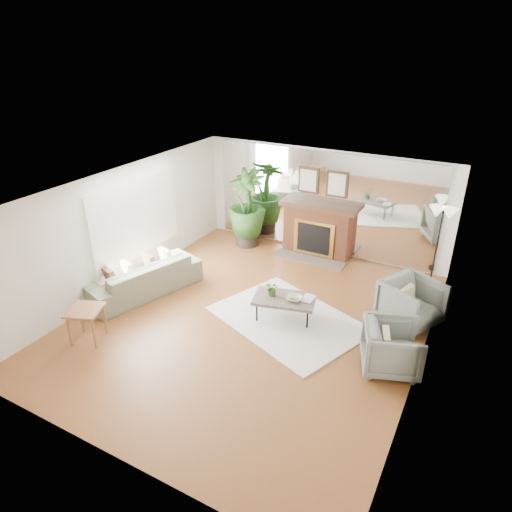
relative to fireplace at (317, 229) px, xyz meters
The scene contains 18 objects.
ground 3.33m from the fireplace, 90.00° to the right, with size 7.00×7.00×0.00m, color brown.
wall_left 4.46m from the fireplace, 132.54° to the right, with size 0.02×7.00×2.50m, color silver.
wall_right 4.46m from the fireplace, 47.46° to the right, with size 0.02×7.00×2.50m, color silver.
wall_back 0.63m from the fireplace, 90.00° to the left, with size 6.00×0.02×2.50m, color silver.
mirror_panel 0.63m from the fireplace, 90.00° to the left, with size 5.40×0.04×2.40m, color silver.
window_panel 4.17m from the fireplace, 135.99° to the right, with size 0.04×2.40×1.50m, color #B2E09E.
fireplace is the anchor object (origin of this frame).
area_rug 3.07m from the fireplace, 78.34° to the right, with size 2.67×1.91×0.03m, color white.
coffee_table 2.97m from the fireplace, 79.90° to the right, with size 1.25×0.91×0.45m.
sofa 4.19m from the fireplace, 125.91° to the right, with size 2.36×0.92×0.69m, color #6B715A.
armchair_back 3.26m from the fireplace, 36.83° to the right, with size 0.92×0.94×0.86m, color slate.
armchair_front 4.29m from the fireplace, 52.59° to the right, with size 0.85×0.88×0.80m, color slate.
side_table 5.57m from the fireplace, 113.14° to the right, with size 0.71×0.71×0.63m.
potted_ficus 1.81m from the fireplace, 169.88° to the right, with size 1.10×1.10×1.94m.
floor_lamp 2.82m from the fireplace, ahead, with size 0.56×0.31×1.71m.
tabletop_plant 2.96m from the fireplace, 84.43° to the right, with size 0.25×0.22×0.28m, color #366C27.
fruit_bowl 2.99m from the fireplace, 76.33° to the right, with size 0.28×0.28×0.07m, color brown.
book 2.86m from the fireplace, 73.61° to the right, with size 0.22×0.30×0.02m, color brown.
Camera 1 is at (3.47, -6.24, 4.81)m, focal length 32.00 mm.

